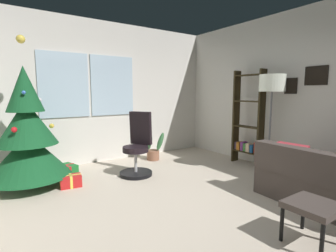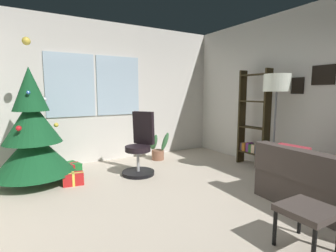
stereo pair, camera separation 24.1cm
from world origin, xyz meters
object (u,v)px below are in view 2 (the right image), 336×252
object	(u,v)px
bookshelf	(253,124)
floor_lamp	(277,88)
office_chair	(140,150)
holiday_tree	(33,136)
gift_box_green	(69,170)
potted_plant	(157,148)
gift_box_red	(73,179)
footstool	(307,213)

from	to	relation	value
bookshelf	floor_lamp	bearing A→B (deg)	-112.24
office_chair	bookshelf	distance (m)	2.23
bookshelf	floor_lamp	xyz separation A→B (m)	(-0.28, -0.67, 0.68)
bookshelf	floor_lamp	distance (m)	1.00
holiday_tree	gift_box_green	size ratio (longest dim) A/B	5.51
office_chair	potted_plant	distance (m)	1.02
gift_box_green	floor_lamp	bearing A→B (deg)	-31.58
gift_box_green	gift_box_red	bearing A→B (deg)	-92.22
floor_lamp	gift_box_green	bearing A→B (deg)	148.42
bookshelf	potted_plant	bearing A→B (deg)	135.54
gift_box_red	potted_plant	bearing A→B (deg)	19.95
footstool	potted_plant	xyz separation A→B (m)	(0.33, 3.47, -0.10)
office_chair	floor_lamp	world-z (taller)	floor_lamp
potted_plant	floor_lamp	bearing A→B (deg)	-61.44
footstool	gift_box_red	world-z (taller)	footstool
gift_box_red	bookshelf	xyz separation A→B (m)	(3.22, -0.69, 0.72)
floor_lamp	potted_plant	size ratio (longest dim) A/B	2.83
footstool	holiday_tree	bearing A→B (deg)	122.36
footstool	gift_box_green	world-z (taller)	footstool
holiday_tree	office_chair	distance (m)	1.70
gift_box_green	floor_lamp	world-z (taller)	floor_lamp
floor_lamp	footstool	bearing A→B (deg)	-134.84
holiday_tree	bookshelf	distance (m)	3.86
gift_box_red	bookshelf	distance (m)	3.37
office_chair	bookshelf	bearing A→B (deg)	-17.29
gift_box_red	gift_box_green	bearing A→B (deg)	87.78
floor_lamp	holiday_tree	bearing A→B (deg)	153.35
gift_box_green	potted_plant	bearing A→B (deg)	7.24
footstool	gift_box_red	size ratio (longest dim) A/B	1.37
office_chair	holiday_tree	bearing A→B (deg)	166.16
holiday_tree	office_chair	bearing A→B (deg)	-13.84
gift_box_red	floor_lamp	world-z (taller)	floor_lamp
footstool	gift_box_red	distance (m)	3.19
floor_lamp	potted_plant	distance (m)	2.63
gift_box_green	bookshelf	size ratio (longest dim) A/B	0.22
footstool	bookshelf	xyz separation A→B (m)	(1.71, 2.12, 0.47)
office_chair	potted_plant	xyz separation A→B (m)	(0.72, 0.70, -0.18)
gift_box_green	bookshelf	xyz separation A→B (m)	(3.20, -1.12, 0.70)
holiday_tree	bookshelf	size ratio (longest dim) A/B	1.20
office_chair	potted_plant	world-z (taller)	office_chair
footstool	office_chair	bearing A→B (deg)	98.02
gift_box_red	potted_plant	xyz separation A→B (m)	(1.84, 0.67, 0.15)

